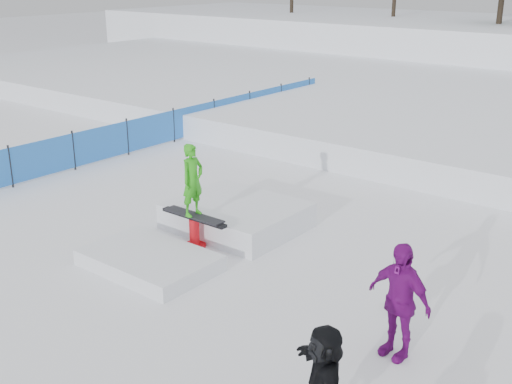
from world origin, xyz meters
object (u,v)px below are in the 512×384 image
Objects in this scene: spectator_purple at (399,300)px; jib_rail_feature at (214,224)px; spectator_dark at (324,382)px; safety_fence at (174,125)px.

spectator_purple is 0.40× the size of jib_rail_feature.
spectator_purple is 2.05m from spectator_dark.
jib_rail_feature is (-4.94, 3.55, -0.42)m from spectator_dark.
spectator_purple is (11.00, -6.42, 0.32)m from safety_fence.
spectator_purple reaches higher than safety_fence.
safety_fence is 9.19× the size of spectator_purple.
jib_rail_feature reaches higher than safety_fence.
spectator_dark is at bearing -37.35° from safety_fence.
jib_rail_feature is at bearing -170.93° from spectator_dark.
spectator_purple is at bearing -17.23° from jib_rail_feature.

